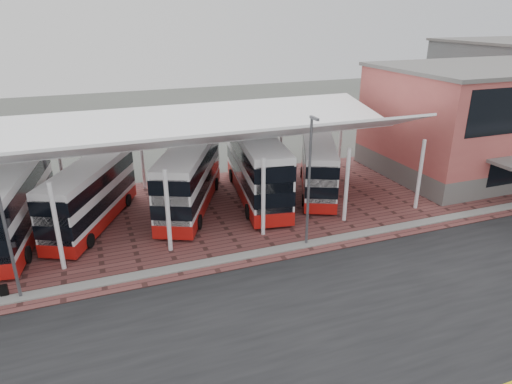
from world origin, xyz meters
TOP-DOWN VIEW (x-y plane):
  - ground at (0.00, 0.00)m, footprint 140.00×140.00m
  - road at (0.00, -1.00)m, footprint 120.00×14.00m
  - forecourt at (2.00, 13.00)m, footprint 72.00×16.00m
  - north_kerb at (0.00, 6.20)m, footprint 120.00×0.80m
  - canopy at (-6.00, 13.94)m, footprint 37.00×11.63m
  - terminal at (23.00, 13.92)m, footprint 18.40×14.40m
  - lamp_west at (-14.00, 6.27)m, footprint 0.16×0.90m
  - lamp_east at (2.00, 6.27)m, footprint 0.16×0.90m
  - bus_1 at (-14.69, 13.62)m, footprint 4.18×11.56m
  - bus_2 at (-10.13, 13.91)m, footprint 6.54×10.07m
  - bus_3 at (-3.35, 14.42)m, footprint 7.03×11.20m
  - bus_4 at (1.82, 14.55)m, footprint 4.57×12.16m
  - bus_5 at (6.82, 14.07)m, footprint 6.28×10.03m
  - suitcase at (-14.76, 6.67)m, footprint 0.37×0.26m

SIDE VIEW (x-z plane):
  - ground at x=0.00m, z-range 0.00..0.00m
  - road at x=0.00m, z-range 0.00..0.02m
  - forecourt at x=2.00m, z-range 0.00..0.06m
  - north_kerb at x=0.00m, z-range 0.00..0.14m
  - suitcase at x=-14.76m, z-range 0.06..0.69m
  - bus_5 at x=6.82m, z-range 0.05..4.16m
  - bus_2 at x=-10.13m, z-range 0.05..4.20m
  - bus_3 at x=-3.35m, z-range 0.05..4.64m
  - bus_1 at x=-14.69m, z-range 0.05..4.71m
  - bus_4 at x=1.82m, z-range 0.04..4.94m
  - lamp_west at x=-14.00m, z-range 0.32..8.40m
  - lamp_east at x=2.00m, z-range 0.32..8.40m
  - terminal at x=23.00m, z-range 0.03..9.28m
  - canopy at x=-6.00m, z-range 2.26..9.33m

